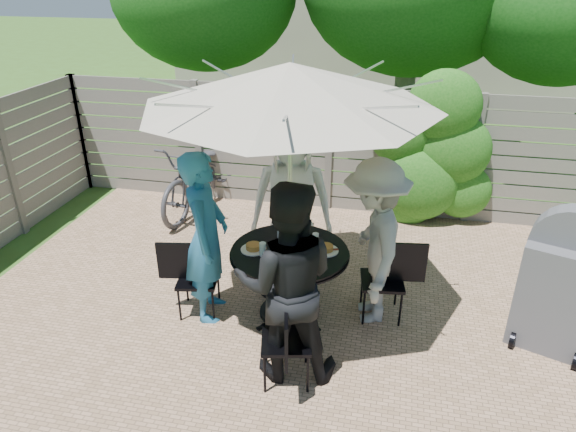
% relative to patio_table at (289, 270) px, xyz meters
% --- Properties ---
extents(patio_table, '(1.37, 1.37, 0.78)m').
position_rel_patio_table_xyz_m(patio_table, '(0.00, 0.00, 0.00)').
color(patio_table, black).
rests_on(patio_table, ground).
extents(umbrella, '(3.12, 3.12, 2.61)m').
position_rel_patio_table_xyz_m(umbrella, '(-0.00, 0.00, 1.88)').
color(umbrella, silver).
rests_on(umbrella, ground).
extents(chair_back, '(0.50, 0.72, 0.98)m').
position_rel_patio_table_xyz_m(chair_back, '(-0.17, 0.95, -0.24)').
color(chair_back, black).
rests_on(chair_back, ground).
extents(person_back, '(1.01, 0.75, 1.89)m').
position_rel_patio_table_xyz_m(person_back, '(-0.15, 0.82, 0.40)').
color(person_back, white).
rests_on(person_back, ground).
extents(chair_left, '(0.63, 0.47, 0.84)m').
position_rel_patio_table_xyz_m(chair_left, '(-0.95, -0.17, -0.29)').
color(chair_left, black).
rests_on(chair_left, ground).
extents(person_left, '(0.54, 0.73, 1.81)m').
position_rel_patio_table_xyz_m(person_left, '(-0.82, -0.15, 0.36)').
color(person_left, '#236B99').
rests_on(person_left, ground).
extents(chair_front, '(0.51, 0.67, 0.88)m').
position_rel_patio_table_xyz_m(chair_front, '(0.17, -0.95, -0.28)').
color(chair_front, black).
rests_on(chair_front, ground).
extents(person_front, '(1.02, 0.85, 1.86)m').
position_rel_patio_table_xyz_m(person_front, '(0.15, -0.82, 0.39)').
color(person_front, black).
rests_on(person_front, ground).
extents(chair_right, '(0.66, 0.48, 0.88)m').
position_rel_patio_table_xyz_m(chair_right, '(0.95, 0.17, -0.27)').
color(chair_right, black).
rests_on(chair_right, ground).
extents(person_right, '(0.84, 1.23, 1.75)m').
position_rel_patio_table_xyz_m(person_right, '(0.82, 0.15, 0.33)').
color(person_right, '#9C9A97').
rests_on(person_right, ground).
extents(plate_back, '(0.26, 0.26, 0.06)m').
position_rel_patio_table_xyz_m(plate_back, '(-0.06, 0.35, 0.26)').
color(plate_back, white).
rests_on(plate_back, patio_table).
extents(plate_left, '(0.26, 0.26, 0.06)m').
position_rel_patio_table_xyz_m(plate_left, '(-0.35, -0.06, 0.26)').
color(plate_left, white).
rests_on(plate_left, patio_table).
extents(plate_front, '(0.26, 0.26, 0.06)m').
position_rel_patio_table_xyz_m(plate_front, '(0.06, -0.35, 0.26)').
color(plate_front, white).
rests_on(plate_front, patio_table).
extents(plate_right, '(0.26, 0.26, 0.06)m').
position_rel_patio_table_xyz_m(plate_right, '(0.35, 0.06, 0.26)').
color(plate_right, white).
rests_on(plate_right, patio_table).
extents(plate_extra, '(0.24, 0.24, 0.06)m').
position_rel_patio_table_xyz_m(plate_extra, '(0.23, -0.26, 0.26)').
color(plate_extra, white).
rests_on(plate_extra, patio_table).
extents(glass_back, '(0.07, 0.07, 0.14)m').
position_rel_patio_table_xyz_m(glass_back, '(-0.15, 0.24, 0.30)').
color(glass_back, silver).
rests_on(glass_back, patio_table).
extents(glass_left, '(0.07, 0.07, 0.14)m').
position_rel_patio_table_xyz_m(glass_left, '(-0.24, -0.15, 0.30)').
color(glass_left, silver).
rests_on(glass_left, patio_table).
extents(glass_right, '(0.07, 0.07, 0.14)m').
position_rel_patio_table_xyz_m(glass_right, '(0.24, 0.15, 0.30)').
color(glass_right, silver).
rests_on(glass_right, patio_table).
extents(syrup_jug, '(0.09, 0.09, 0.16)m').
position_rel_patio_table_xyz_m(syrup_jug, '(-0.07, 0.04, 0.31)').
color(syrup_jug, '#59280C').
rests_on(syrup_jug, patio_table).
extents(coffee_cup, '(0.08, 0.08, 0.12)m').
position_rel_patio_table_xyz_m(coffee_cup, '(0.06, 0.23, 0.29)').
color(coffee_cup, '#C6B293').
rests_on(coffee_cup, patio_table).
extents(bicycle, '(1.01, 2.15, 1.08)m').
position_rel_patio_table_xyz_m(bicycle, '(-1.84, 2.30, 0.00)').
color(bicycle, '#333338').
rests_on(bicycle, ground).
extents(bbq_grill, '(0.85, 0.76, 1.45)m').
position_rel_patio_table_xyz_m(bbq_grill, '(2.57, 0.10, 0.12)').
color(bbq_grill, '#4F4F54').
rests_on(bbq_grill, ground).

